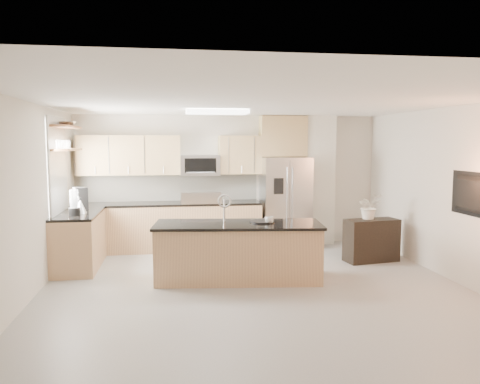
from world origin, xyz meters
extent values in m
plane|color=#9F9C97|center=(0.00, 0.00, 0.00)|extent=(6.50, 6.50, 0.00)
cube|color=white|center=(0.00, 0.00, 2.60)|extent=(6.00, 6.50, 0.02)
cube|color=beige|center=(0.00, 3.25, 1.30)|extent=(6.00, 0.02, 2.60)
cube|color=beige|center=(0.00, -3.25, 1.30)|extent=(6.00, 0.02, 2.60)
cube|color=beige|center=(-3.00, 0.00, 1.30)|extent=(0.02, 6.50, 2.60)
cube|color=beige|center=(3.00, 0.00, 1.30)|extent=(0.02, 6.50, 2.60)
cube|color=tan|center=(-1.23, 2.92, 0.44)|extent=(3.55, 0.65, 0.88)
cube|color=black|center=(-1.23, 2.92, 0.90)|extent=(3.55, 0.66, 0.04)
cube|color=white|center=(-1.23, 3.24, 1.18)|extent=(3.55, 0.02, 0.52)
cube|color=tan|center=(-2.67, 1.85, 0.44)|extent=(0.65, 1.50, 0.88)
cube|color=black|center=(-2.67, 1.85, 0.90)|extent=(0.66, 1.50, 0.04)
cube|color=black|center=(-0.60, 2.92, 0.45)|extent=(0.76, 0.64, 0.90)
cube|color=black|center=(-0.60, 2.92, 0.92)|extent=(0.76, 0.62, 0.03)
cube|color=silver|center=(-0.60, 2.62, 1.03)|extent=(0.76, 0.04, 0.22)
cube|color=#D2B771|center=(-1.94, 3.08, 1.83)|extent=(1.92, 0.33, 0.75)
cube|color=#D2B771|center=(0.19, 3.08, 1.83)|extent=(0.82, 0.33, 0.75)
cube|color=silver|center=(-0.60, 3.05, 1.63)|extent=(0.76, 0.40, 0.40)
cube|color=black|center=(-0.60, 2.85, 1.63)|extent=(0.60, 0.02, 0.28)
cube|color=silver|center=(1.06, 2.88, 0.89)|extent=(0.92, 0.75, 1.78)
cube|color=#979799|center=(1.06, 2.50, 0.89)|extent=(0.02, 0.01, 1.69)
cube|color=black|center=(0.84, 2.48, 1.25)|extent=(0.18, 0.03, 0.30)
cube|color=silver|center=(1.82, 3.10, 1.30)|extent=(0.60, 0.30, 2.60)
cube|color=white|center=(-2.98, 1.85, 1.65)|extent=(0.03, 1.05, 1.55)
cube|color=silver|center=(-2.97, 1.85, 1.65)|extent=(0.03, 1.15, 1.65)
cube|color=#93553A|center=(-2.85, 1.95, 1.95)|extent=(0.30, 1.20, 0.04)
cube|color=#93553A|center=(-2.85, 1.95, 2.32)|extent=(0.30, 1.20, 0.04)
cube|color=white|center=(-0.40, 1.60, 2.56)|extent=(1.00, 0.50, 0.06)
cube|color=tan|center=(-0.17, 0.78, 0.41)|extent=(2.51, 1.11, 0.82)
cube|color=black|center=(-0.17, 0.78, 0.84)|extent=(2.58, 1.18, 0.04)
cube|color=black|center=(-0.36, 0.78, 0.83)|extent=(0.51, 0.37, 0.01)
cylinder|color=silver|center=(-0.36, 0.98, 1.03)|extent=(0.03, 0.03, 0.34)
torus|color=silver|center=(-0.36, 0.93, 1.18)|extent=(0.21, 0.03, 0.21)
cube|color=black|center=(2.28, 1.54, 0.37)|extent=(0.97, 0.53, 0.74)
imported|color=silver|center=(0.29, 0.69, 0.91)|extent=(0.14, 0.14, 0.11)
cylinder|color=black|center=(0.20, 0.82, 0.87)|extent=(0.49, 0.49, 0.02)
cylinder|color=black|center=(-2.67, 1.55, 0.98)|extent=(0.18, 0.18, 0.12)
cylinder|color=silver|center=(-2.67, 1.55, 1.18)|extent=(0.13, 0.13, 0.29)
cone|color=silver|center=(-2.62, 1.78, 1.03)|extent=(0.20, 0.20, 0.22)
cylinder|color=black|center=(-2.62, 1.78, 1.15)|extent=(0.04, 0.04, 0.04)
cube|color=black|center=(-2.69, 2.19, 1.11)|extent=(0.28, 0.31, 0.39)
cylinder|color=silver|center=(-2.69, 2.12, 1.02)|extent=(0.12, 0.12, 0.14)
imported|color=silver|center=(-2.85, 2.08, 2.38)|extent=(0.41, 0.41, 0.09)
imported|color=white|center=(2.24, 1.57, 1.08)|extent=(0.67, 0.60, 0.67)
imported|color=black|center=(2.91, -0.20, 1.35)|extent=(0.14, 1.08, 0.62)
camera|label=1|loc=(-1.14, -6.06, 2.06)|focal=35.00mm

